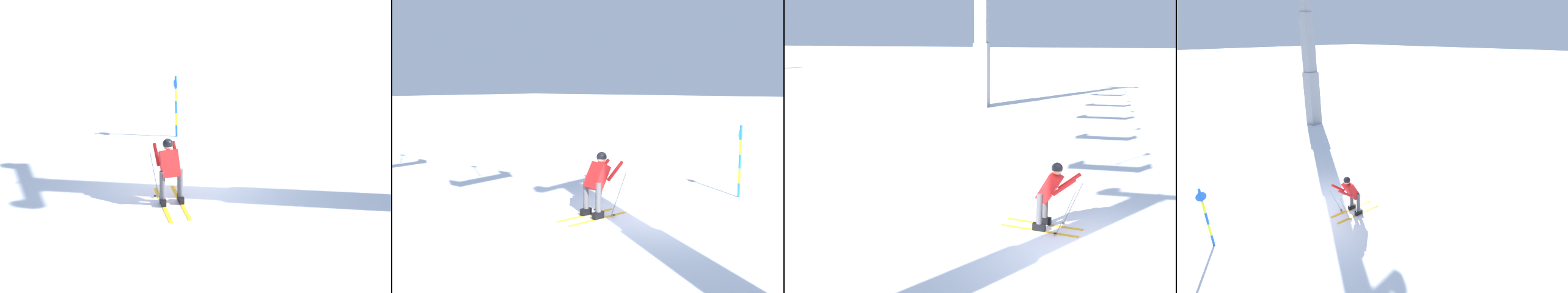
% 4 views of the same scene
% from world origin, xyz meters
% --- Properties ---
extents(ground_plane, '(260.00, 260.00, 0.00)m').
position_xyz_m(ground_plane, '(0.00, 0.00, 0.00)').
color(ground_plane, white).
extents(skier_carving_main, '(0.90, 1.82, 1.65)m').
position_xyz_m(skier_carving_main, '(0.96, 0.88, 0.87)').
color(skier_carving_main, yellow).
rests_on(skier_carving_main, ground_plane).
extents(lift_tower_near, '(0.79, 2.91, 11.37)m').
position_xyz_m(lift_tower_near, '(-8.73, 6.57, 4.73)').
color(lift_tower_near, gray).
rests_on(lift_tower_near, ground_plane).
extents(trail_marker_pole, '(0.07, 0.28, 1.98)m').
position_xyz_m(trail_marker_pole, '(-0.96, -3.04, 1.07)').
color(trail_marker_pole, blue).
rests_on(trail_marker_pole, ground_plane).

